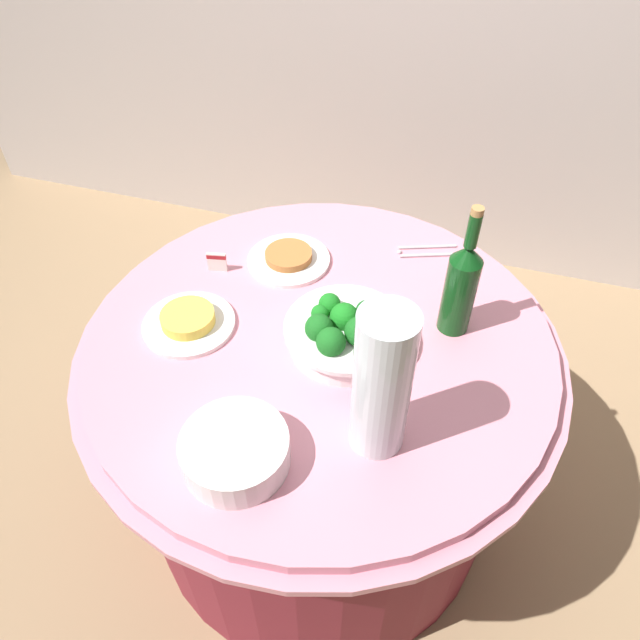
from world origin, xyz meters
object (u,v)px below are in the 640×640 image
at_px(broccoli_bowl, 344,332).
at_px(label_placard_front, 217,261).
at_px(plate_stack, 235,451).
at_px(wine_bottle, 461,286).
at_px(decorative_fruit_vase, 381,387).
at_px(food_plate_fried_egg, 188,321).
at_px(food_plate_peanuts, 289,258).
at_px(serving_tongs, 426,251).

xyz_separation_m(broccoli_bowl, label_placard_front, (-0.39, 0.16, -0.01)).
xyz_separation_m(plate_stack, label_placard_front, (-0.27, 0.52, -0.00)).
relative_size(wine_bottle, decorative_fruit_vase, 0.99).
bearing_deg(wine_bottle, broccoli_bowl, -149.44).
distance_m(decorative_fruit_vase, food_plate_fried_egg, 0.55).
distance_m(broccoli_bowl, label_placard_front, 0.42).
distance_m(broccoli_bowl, decorative_fruit_vase, 0.28).
height_order(food_plate_peanuts, label_placard_front, label_placard_front).
bearing_deg(wine_bottle, plate_stack, -125.26).
bearing_deg(broccoli_bowl, food_plate_peanuts, 131.30).
relative_size(broccoli_bowl, food_plate_fried_egg, 1.27).
bearing_deg(label_placard_front, wine_bottle, -2.49).
relative_size(plate_stack, label_placard_front, 3.82).
xyz_separation_m(wine_bottle, food_plate_peanuts, (-0.45, 0.11, -0.12)).
xyz_separation_m(wine_bottle, food_plate_fried_egg, (-0.60, -0.18, -0.11)).
xyz_separation_m(broccoli_bowl, wine_bottle, (0.23, 0.14, 0.09)).
distance_m(wine_bottle, label_placard_front, 0.63).
distance_m(serving_tongs, label_placard_front, 0.56).
relative_size(serving_tongs, food_plate_peanuts, 0.75).
bearing_deg(broccoli_bowl, wine_bottle, 30.56).
bearing_deg(serving_tongs, decorative_fruit_vase, -89.39).
distance_m(plate_stack, serving_tongs, 0.79).
bearing_deg(plate_stack, broccoli_bowl, 71.83).
relative_size(wine_bottle, food_plate_fried_egg, 1.53).
bearing_deg(label_placard_front, broccoli_bowl, -22.90).
relative_size(broccoli_bowl, serving_tongs, 1.69).
bearing_deg(serving_tongs, broccoli_bowl, -107.09).
height_order(serving_tongs, food_plate_fried_egg, food_plate_fried_egg).
distance_m(food_plate_peanuts, label_placard_front, 0.19).
height_order(wine_bottle, label_placard_front, wine_bottle).
bearing_deg(plate_stack, food_plate_peanuts, 99.69).
xyz_separation_m(food_plate_fried_egg, label_placard_front, (-0.02, 0.21, 0.02)).
relative_size(food_plate_peanuts, food_plate_fried_egg, 1.00).
xyz_separation_m(decorative_fruit_vase, label_placard_front, (-0.52, 0.39, -0.13)).
distance_m(decorative_fruit_vase, food_plate_peanuts, 0.61).
height_order(plate_stack, wine_bottle, wine_bottle).
relative_size(broccoli_bowl, plate_stack, 1.33).
bearing_deg(label_placard_front, food_plate_peanuts, 27.67).
xyz_separation_m(broccoli_bowl, decorative_fruit_vase, (0.13, -0.22, 0.12)).
distance_m(broccoli_bowl, food_plate_fried_egg, 0.37).
height_order(plate_stack, label_placard_front, plate_stack).
relative_size(decorative_fruit_vase, food_plate_fried_egg, 1.55).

